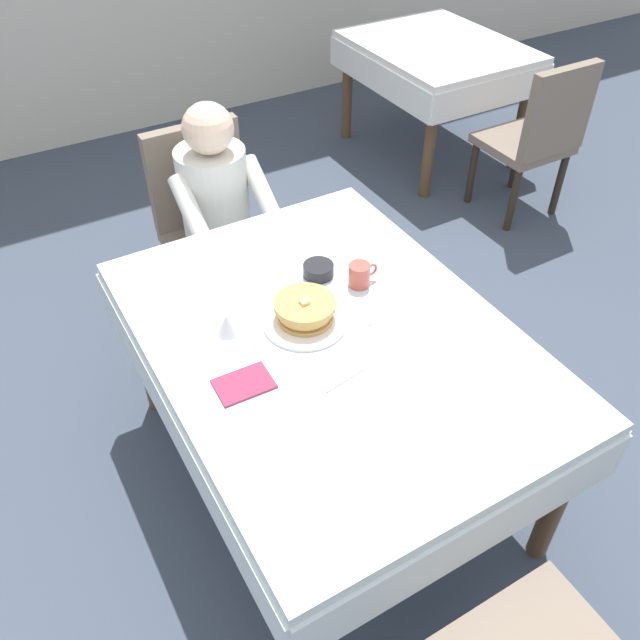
{
  "coord_description": "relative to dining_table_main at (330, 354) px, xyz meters",
  "views": [
    {
      "loc": [
        -0.81,
        -1.34,
        2.19
      ],
      "look_at": [
        -0.02,
        0.03,
        0.79
      ],
      "focal_mm": 37.06,
      "sensor_mm": 36.0,
      "label": 1
    }
  ],
  "objects": [
    {
      "name": "bowl_butter",
      "position": [
        0.12,
        0.29,
        0.11
      ],
      "size": [
        0.11,
        0.11,
        0.04
      ],
      "primitive_type": "cylinder",
      "color": "black",
      "rests_on": "dining_table_main"
    },
    {
      "name": "ground_plane",
      "position": [
        0.0,
        0.0,
        -0.65
      ],
      "size": [
        14.0,
        14.0,
        0.0
      ],
      "primitive_type": "plane",
      "color": "#3D4756"
    },
    {
      "name": "dining_table_main",
      "position": [
        0.0,
        0.0,
        0.0
      ],
      "size": [
        1.12,
        1.52,
        0.74
      ],
      "color": "silver",
      "rests_on": "ground"
    },
    {
      "name": "background_chair_empty",
      "position": [
        1.97,
        1.03,
        -0.12
      ],
      "size": [
        0.44,
        0.45,
        0.93
      ],
      "color": "#7A6B5B",
      "rests_on": "ground"
    },
    {
      "name": "breakfast_stack",
      "position": [
        -0.04,
        0.09,
        0.14
      ],
      "size": [
        0.2,
        0.2,
        0.08
      ],
      "color": "tan",
      "rests_on": "plate_breakfast"
    },
    {
      "name": "knife_right_of_plate",
      "position": [
        0.15,
        0.07,
        0.09
      ],
      "size": [
        0.03,
        0.2,
        0.0
      ],
      "primitive_type": "cube",
      "rotation": [
        0.0,
        0.0,
        1.48
      ],
      "color": "silver",
      "rests_on": "dining_table_main"
    },
    {
      "name": "background_table_far",
      "position": [
        1.97,
        1.98,
        -0.03
      ],
      "size": [
        0.92,
        1.12,
        0.74
      ],
      "color": "white",
      "rests_on": "ground"
    },
    {
      "name": "spoon_near_edge",
      "position": [
        -0.07,
        -0.2,
        0.09
      ],
      "size": [
        0.15,
        0.04,
        0.0
      ],
      "primitive_type": "cube",
      "rotation": [
        0.0,
        0.0,
        0.17
      ],
      "color": "silver",
      "rests_on": "dining_table_main"
    },
    {
      "name": "cup_coffee",
      "position": [
        0.22,
        0.17,
        0.13
      ],
      "size": [
        0.11,
        0.08,
        0.08
      ],
      "color": "#B24C42",
      "rests_on": "dining_table_main"
    },
    {
      "name": "diner_person",
      "position": [
        0.04,
        1.01,
        0.02
      ],
      "size": [
        0.4,
        0.43,
        1.12
      ],
      "rotation": [
        0.0,
        0.0,
        3.14
      ],
      "color": "silver",
      "rests_on": "ground"
    },
    {
      "name": "chair_diner",
      "position": [
        0.04,
        1.17,
        -0.12
      ],
      "size": [
        0.44,
        0.45,
        0.93
      ],
      "rotation": [
        0.0,
        0.0,
        3.14
      ],
      "color": "#7A6B5B",
      "rests_on": "ground"
    },
    {
      "name": "syrup_pitcher",
      "position": [
        -0.28,
        0.17,
        0.13
      ],
      "size": [
        0.08,
        0.08,
        0.07
      ],
      "color": "silver",
      "rests_on": "dining_table_main"
    },
    {
      "name": "plate_breakfast",
      "position": [
        -0.04,
        0.09,
        0.1
      ],
      "size": [
        0.28,
        0.28,
        0.02
      ],
      "primitive_type": "cylinder",
      "color": "white",
      "rests_on": "dining_table_main"
    },
    {
      "name": "fork_left_of_plate",
      "position": [
        -0.23,
        0.07,
        0.09
      ],
      "size": [
        0.02,
        0.18,
        0.0
      ],
      "primitive_type": "cube",
      "rotation": [
        0.0,
        0.0,
        1.58
      ],
      "color": "silver",
      "rests_on": "dining_table_main"
    },
    {
      "name": "napkin_folded",
      "position": [
        -0.34,
        -0.06,
        0.09
      ],
      "size": [
        0.17,
        0.13,
        0.01
      ],
      "primitive_type": "cube",
      "rotation": [
        0.0,
        0.0,
        -0.03
      ],
      "color": "#8C2D4C",
      "rests_on": "dining_table_main"
    }
  ]
}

